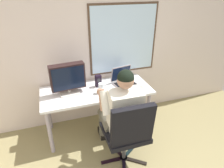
% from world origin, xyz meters
% --- Properties ---
extents(wall_rear, '(5.67, 0.08, 2.53)m').
position_xyz_m(wall_rear, '(0.02, 2.20, 1.27)').
color(wall_rear, beige).
rests_on(wall_rear, ground).
extents(desk, '(1.56, 0.67, 0.72)m').
position_xyz_m(desk, '(-0.05, 1.81, 0.64)').
color(desk, gray).
rests_on(desk, ground).
extents(office_chair, '(0.58, 0.60, 0.98)m').
position_xyz_m(office_chair, '(0.12, 1.02, 0.56)').
color(office_chair, black).
rests_on(office_chair, ground).
extents(person_seated, '(0.54, 0.76, 1.27)m').
position_xyz_m(person_seated, '(0.12, 1.28, 0.67)').
color(person_seated, '#565346').
rests_on(person_seated, ground).
extents(crt_monitor, '(0.47, 0.23, 0.43)m').
position_xyz_m(crt_monitor, '(-0.44, 1.83, 0.96)').
color(crt_monitor, beige).
rests_on(crt_monitor, desk).
extents(laptop, '(0.38, 0.37, 0.26)m').
position_xyz_m(laptop, '(0.39, 1.87, 0.79)').
color(laptop, gray).
rests_on(laptop, desk).
extents(wine_glass, '(0.07, 0.07, 0.15)m').
position_xyz_m(wine_glass, '(-0.01, 1.70, 0.82)').
color(wine_glass, silver).
rests_on(wine_glass, desk).
extents(desk_speaker, '(0.09, 0.08, 0.18)m').
position_xyz_m(desk_speaker, '(-0.00, 1.90, 0.81)').
color(desk_speaker, black).
rests_on(desk_speaker, desk).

